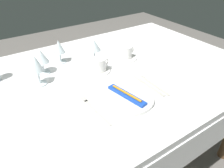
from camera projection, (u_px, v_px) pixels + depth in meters
name	position (u px, v px, depth m)	size (l,w,h in m)	color
ground_plane	(101.00, 163.00, 1.56)	(6.00, 6.00, 0.00)	slate
dining_table	(98.00, 89.00, 1.20)	(1.80, 1.11, 0.74)	white
dinner_plate	(127.00, 98.00, 0.98)	(0.25, 0.25, 0.02)	white
toothbrush_package	(127.00, 95.00, 0.97)	(0.07, 0.21, 0.02)	blue
fork_outer	(94.00, 109.00, 0.92)	(0.03, 0.23, 0.00)	beige
dinner_knife	(149.00, 86.00, 1.07)	(0.02, 0.23, 0.00)	beige
spoon_soup	(150.00, 83.00, 1.10)	(0.03, 0.21, 0.01)	beige
saucer_left	(126.00, 58.00, 1.33)	(0.14, 0.14, 0.01)	white
coffee_cup_left	(126.00, 52.00, 1.31)	(0.10, 0.07, 0.07)	white
saucer_right	(99.00, 71.00, 1.20)	(0.13, 0.13, 0.01)	white
coffee_cup_right	(99.00, 64.00, 1.18)	(0.11, 0.08, 0.07)	white
wine_glass_centre	(94.00, 46.00, 1.26)	(0.08, 0.08, 0.14)	silver
wine_glass_left	(59.00, 48.00, 1.25)	(0.07, 0.07, 0.14)	silver
wine_glass_right	(41.00, 57.00, 1.14)	(0.08, 0.08, 0.14)	silver
wine_glass_far	(36.00, 65.00, 1.03)	(0.07, 0.07, 0.16)	silver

